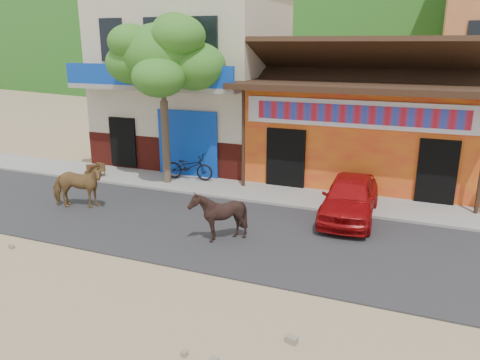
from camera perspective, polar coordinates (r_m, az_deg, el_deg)
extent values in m
plane|color=#9E825B|center=(10.87, -3.23, -11.62)|extent=(120.00, 120.00, 0.00)
cube|color=#28282B|center=(12.94, 1.48, -6.72)|extent=(60.00, 5.00, 0.04)
cube|color=gray|center=(16.04, 5.87, -1.99)|extent=(60.00, 2.00, 0.12)
cube|color=orange|center=(19.07, 15.25, 5.87)|extent=(8.00, 6.00, 3.60)
cube|color=beige|center=(21.06, -5.49, 11.98)|extent=(7.00, 6.00, 7.00)
imported|color=olive|center=(15.59, -19.21, -0.66)|extent=(1.90, 1.35, 1.46)
imported|color=black|center=(12.33, -2.66, -4.36)|extent=(1.29, 1.15, 1.39)
imported|color=#A40B0E|center=(14.29, 13.24, -2.06)|extent=(1.66, 3.82, 1.28)
imported|color=black|center=(17.70, -6.23, 1.62)|extent=(1.93, 0.85, 0.99)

